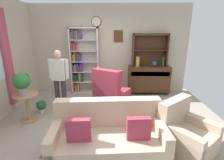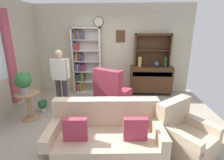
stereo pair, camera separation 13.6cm
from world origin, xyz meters
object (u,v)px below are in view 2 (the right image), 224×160
(vase_tall, at_px, (140,62))
(plant_stand, at_px, (29,103))
(potted_plant_small, at_px, (43,105))
(bookshelf, at_px, (84,61))
(armchair_floral, at_px, (184,137))
(vase_round, at_px, (156,64))
(sideboard, at_px, (151,79))
(potted_plant_large, at_px, (23,81))
(coffee_table, at_px, (112,114))
(wingback_chair, at_px, (111,92))
(couch_floral, at_px, (106,138))
(sideboard_hutch, at_px, (152,45))
(bottle_wine, at_px, (165,62))
(book_stack, at_px, (111,111))
(person_reading, at_px, (60,76))

(vase_tall, bearing_deg, plant_stand, -147.38)
(potted_plant_small, bearing_deg, bookshelf, 62.18)
(armchair_floral, bearing_deg, vase_tall, 100.98)
(vase_round, bearing_deg, armchair_floral, -90.11)
(plant_stand, bearing_deg, potted_plant_small, 70.81)
(vase_tall, xyz_separation_m, vase_round, (0.52, 0.01, -0.07))
(sideboard, bearing_deg, potted_plant_large, -149.33)
(plant_stand, relative_size, coffee_table, 0.82)
(wingback_chair, relative_size, potted_plant_large, 2.22)
(potted_plant_small, bearing_deg, couch_floral, -39.72)
(sideboard_hutch, distance_m, potted_plant_small, 3.59)
(bottle_wine, height_order, plant_stand, bottle_wine)
(potted_plant_large, bearing_deg, wingback_chair, 25.96)
(vase_round, height_order, potted_plant_large, potted_plant_large)
(armchair_floral, bearing_deg, potted_plant_small, 156.90)
(potted_plant_small, bearing_deg, coffee_table, -20.83)
(armchair_floral, xyz_separation_m, potted_plant_small, (-3.07, 1.31, -0.10))
(bookshelf, xyz_separation_m, armchair_floral, (2.28, -2.82, -0.76))
(vase_round, height_order, book_stack, vase_round)
(book_stack, bearing_deg, sideboard_hutch, 63.65)
(vase_round, xyz_separation_m, wingback_chair, (-1.35, -0.85, -0.62))
(sideboard, bearing_deg, coffee_table, -118.03)
(bookshelf, bearing_deg, couch_floral, -72.01)
(sideboard_hutch, height_order, book_stack, sideboard_hutch)
(wingback_chair, relative_size, plant_stand, 1.66)
(vase_round, xyz_separation_m, coffee_table, (-1.26, -2.05, -0.65))
(bookshelf, height_order, person_reading, bookshelf)
(wingback_chair, bearing_deg, vase_tall, 45.55)
(wingback_chair, bearing_deg, potted_plant_small, -163.88)
(potted_plant_small, bearing_deg, bottle_wine, 21.77)
(vase_round, bearing_deg, potted_plant_large, -151.25)
(bookshelf, height_order, book_stack, bookshelf)
(armchair_floral, height_order, person_reading, person_reading)
(couch_floral, bearing_deg, potted_plant_large, 151.49)
(sideboard, distance_m, armchair_floral, 2.74)
(sideboard_hutch, relative_size, couch_floral, 0.59)
(vase_tall, bearing_deg, sideboard, 11.63)
(vase_round, distance_m, plant_stand, 3.70)
(sideboard, height_order, coffee_table, sideboard)
(sideboard, height_order, wingback_chair, wingback_chair)
(vase_tall, height_order, book_stack, vase_tall)
(sideboard_hutch, xyz_separation_m, bottle_wine, (0.39, -0.20, -0.49))
(vase_tall, xyz_separation_m, plant_stand, (-2.69, -1.72, -0.67))
(bookshelf, bearing_deg, book_stack, -66.11)
(potted_plant_small, relative_size, person_reading, 0.20)
(sideboard_hutch, bearing_deg, plant_stand, -148.18)
(sideboard, height_order, bottle_wine, bottle_wine)
(vase_tall, bearing_deg, armchair_floral, -79.02)
(sideboard_hutch, xyz_separation_m, coffee_table, (-1.13, -2.22, -1.21))
(wingback_chair, xyz_separation_m, coffee_table, (0.09, -1.19, -0.03))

